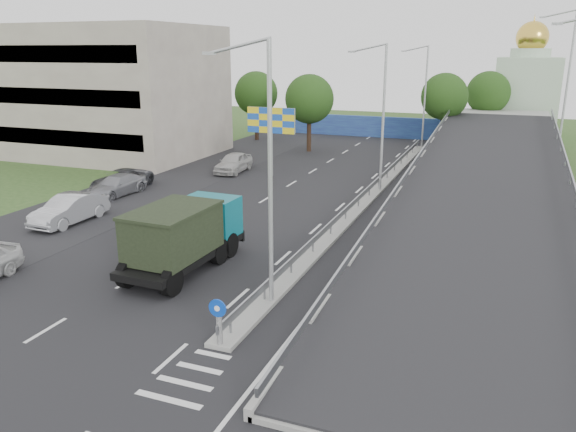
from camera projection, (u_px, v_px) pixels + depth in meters
The scene contains 23 objects.
ground at pixel (187, 382), 17.24m from camera, with size 160.00×160.00×0.00m, color #2D4C1E.
road_surface at pixel (309, 209), 36.15m from camera, with size 26.00×90.00×0.04m, color black.
parking_strip at pixel (140, 191), 40.68m from camera, with size 8.00×90.00×0.05m, color black.
median at pixel (369, 197), 38.65m from camera, with size 1.00×44.00×0.20m, color gray.
overpass_ramp at pixel (486, 182), 35.57m from camera, with size 10.00×50.00×3.50m.
median_guardrail at pixel (370, 188), 38.47m from camera, with size 0.09×44.00×0.71m.
sign_bollard at pixel (219, 321), 18.89m from camera, with size 0.64×0.23×1.67m.
lamp_post_near at pixel (265, 162), 20.91m from camera, with size 2.74×0.18×10.08m.
lamp_post_mid at pixel (381, 110), 38.78m from camera, with size 2.74×0.18×10.08m.
lamp_post_far at pixel (423, 91), 56.64m from camera, with size 2.74×0.18×10.08m.
beige_building at pixel (88, 91), 54.57m from camera, with size 24.00×14.00×12.00m, color gray.
blue_wall at pixel (392, 128), 64.74m from camera, with size 30.00×0.50×2.40m, color navy.
church at pixel (526, 90), 65.84m from camera, with size 7.00×7.00×13.80m.
billboard at pixel (271, 124), 44.20m from camera, with size 4.00×0.24×5.50m.
tree_left_mid at pixel (309, 99), 54.98m from camera, with size 4.80×4.80×7.60m.
tree_median_far at pixel (444, 97), 57.95m from camera, with size 4.80×4.80×7.60m.
tree_left_far at pixel (256, 93), 62.24m from camera, with size 4.80×4.80×7.60m.
tree_ramp_far at pixel (488, 93), 62.80m from camera, with size 4.80×4.80×7.60m.
dump_truck at pixel (184, 233), 25.73m from camera, with size 2.93×7.23×3.16m.
parked_car_b at pixel (69, 209), 32.92m from camera, with size 1.77×5.09×1.68m, color #B2B3B8.
parked_car_c at pixel (121, 180), 40.85m from camera, with size 2.40×5.21×1.45m, color #333438.
parked_car_d at pixel (117, 185), 39.27m from camera, with size 2.00×4.92×1.43m, color gray.
parked_car_e at pixel (233, 163), 46.66m from camera, with size 1.92×4.78×1.63m, color #AFADAA.
Camera 1 is at (8.39, -12.91, 9.82)m, focal length 35.00 mm.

